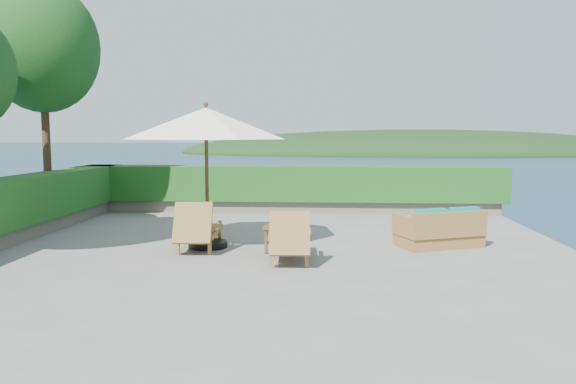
# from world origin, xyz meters

# --- Properties ---
(ground) EXTENTS (12.00, 12.00, 0.00)m
(ground) POSITION_xyz_m (0.00, 0.00, 0.00)
(ground) COLOR gray
(ground) RESTS_ON ground
(foundation) EXTENTS (12.00, 12.00, 3.00)m
(foundation) POSITION_xyz_m (0.00, 0.00, -1.55)
(foundation) COLOR #595146
(foundation) RESTS_ON ocean
(offshore_island) EXTENTS (126.00, 57.60, 12.60)m
(offshore_island) POSITION_xyz_m (25.00, 140.00, -3.00)
(offshore_island) COLOR #163313
(offshore_island) RESTS_ON ocean
(planter_wall_far) EXTENTS (12.00, 0.60, 0.36)m
(planter_wall_far) POSITION_xyz_m (0.00, 5.60, 0.18)
(planter_wall_far) COLOR gray
(planter_wall_far) RESTS_ON ground
(hedge_far) EXTENTS (12.40, 0.90, 1.00)m
(hedge_far) POSITION_xyz_m (0.00, 5.60, 0.85)
(hedge_far) COLOR #184213
(hedge_far) RESTS_ON planter_wall_far
(tree_far) EXTENTS (2.80, 2.80, 6.03)m
(tree_far) POSITION_xyz_m (-6.00, 3.20, 4.40)
(tree_far) COLOR #48301B
(tree_far) RESTS_ON ground
(patio_umbrella) EXTENTS (3.89, 3.89, 2.92)m
(patio_umbrella) POSITION_xyz_m (-1.30, 0.43, 2.47)
(patio_umbrella) COLOR black
(patio_umbrella) RESTS_ON ground
(lounge_left) EXTENTS (0.84, 1.77, 1.01)m
(lounge_left) POSITION_xyz_m (-1.44, 0.19, 0.42)
(lounge_left) COLOR olive
(lounge_left) RESTS_ON ground
(lounge_right) EXTENTS (0.82, 1.72, 0.97)m
(lounge_right) POSITION_xyz_m (0.43, -0.70, 0.41)
(lounge_right) COLOR olive
(lounge_right) RESTS_ON ground
(side_table) EXTENTS (0.56, 0.56, 0.53)m
(side_table) POSITION_xyz_m (0.16, 0.03, 0.44)
(side_table) COLOR brown
(side_table) RESTS_ON ground
(wicker_loveseat) EXTENTS (1.88, 1.43, 0.83)m
(wicker_loveseat) POSITION_xyz_m (3.40, 0.79, 0.32)
(wicker_loveseat) COLOR olive
(wicker_loveseat) RESTS_ON ground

